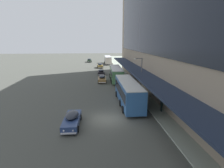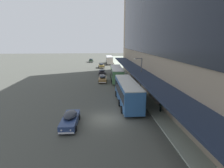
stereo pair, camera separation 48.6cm
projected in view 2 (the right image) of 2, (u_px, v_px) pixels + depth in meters
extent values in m
plane|color=#494B44|center=(104.00, 119.00, 20.94)|extent=(240.00, 240.00, 0.00)
cube|color=#97A191|center=(192.00, 116.00, 21.76)|extent=(10.00, 180.00, 0.15)
cube|color=gray|center=(205.00, 4.00, 18.67)|extent=(6.00, 80.00, 26.08)
cube|color=#1D273B|center=(158.00, 87.00, 20.48)|extent=(3.20, 72.00, 0.24)
cube|color=beige|center=(109.00, 60.00, 72.36)|extent=(2.54, 9.94, 2.66)
cube|color=black|center=(109.00, 59.00, 72.28)|extent=(2.57, 9.15, 1.17)
cube|color=silver|center=(109.00, 56.00, 72.03)|extent=(2.45, 9.94, 0.12)
cube|color=black|center=(109.00, 56.00, 76.94)|extent=(1.21, 0.07, 0.36)
cylinder|color=black|center=(106.00, 62.00, 75.83)|extent=(0.26, 1.00, 1.00)
cylinder|color=black|center=(112.00, 62.00, 75.99)|extent=(0.26, 1.00, 1.00)
cylinder|color=black|center=(107.00, 63.00, 69.58)|extent=(0.26, 1.00, 1.00)
cylinder|color=black|center=(113.00, 63.00, 69.74)|extent=(0.26, 1.00, 1.00)
cube|color=#3263A1|center=(128.00, 92.00, 25.66)|extent=(2.61, 10.77, 2.99)
cube|color=black|center=(128.00, 90.00, 25.58)|extent=(2.64, 9.91, 1.32)
cube|color=silver|center=(128.00, 82.00, 25.29)|extent=(2.50, 10.77, 0.12)
cube|color=black|center=(122.00, 77.00, 30.61)|extent=(1.27, 0.07, 0.36)
cylinder|color=black|center=(116.00, 94.00, 29.42)|extent=(0.26, 1.00, 1.00)
cylinder|color=black|center=(131.00, 93.00, 29.63)|extent=(0.26, 1.00, 1.00)
cylinder|color=black|center=(122.00, 110.00, 22.65)|extent=(0.26, 1.00, 1.00)
cylinder|color=black|center=(141.00, 109.00, 22.86)|extent=(0.26, 1.00, 1.00)
cylinder|color=black|center=(120.00, 103.00, 25.10)|extent=(0.26, 1.00, 1.00)
cylinder|color=black|center=(137.00, 102.00, 25.31)|extent=(0.26, 1.00, 1.00)
cube|color=#538D55|center=(117.00, 74.00, 41.30)|extent=(2.80, 10.93, 2.68)
cube|color=black|center=(117.00, 72.00, 41.22)|extent=(2.81, 10.07, 1.18)
cube|color=silver|center=(117.00, 68.00, 40.97)|extent=(2.70, 10.93, 0.12)
cube|color=black|center=(115.00, 66.00, 46.35)|extent=(1.23, 0.10, 0.36)
cylinder|color=black|center=(111.00, 76.00, 45.11)|extent=(0.28, 1.01, 1.00)
cylinder|color=black|center=(120.00, 75.00, 45.22)|extent=(0.28, 1.01, 1.00)
cylinder|color=black|center=(112.00, 82.00, 38.26)|extent=(0.28, 1.01, 1.00)
cylinder|color=black|center=(123.00, 82.00, 38.37)|extent=(0.28, 1.01, 1.00)
cylinder|color=black|center=(111.00, 79.00, 40.74)|extent=(0.28, 1.01, 1.00)
cylinder|color=black|center=(122.00, 79.00, 40.85)|extent=(0.28, 1.01, 1.00)
cube|color=navy|center=(70.00, 120.00, 19.32)|extent=(1.74, 4.61, 0.76)
ellipsoid|color=#1E232D|center=(70.00, 115.00, 19.40)|extent=(1.49, 2.55, 0.50)
cube|color=silver|center=(66.00, 133.00, 17.10)|extent=(1.55, 0.16, 0.14)
cube|color=silver|center=(74.00, 114.00, 21.64)|extent=(1.55, 0.16, 0.14)
sphere|color=silver|center=(71.00, 130.00, 17.09)|extent=(0.18, 0.18, 0.18)
sphere|color=silver|center=(61.00, 130.00, 17.04)|extent=(0.18, 0.18, 0.18)
cylinder|color=black|center=(76.00, 129.00, 18.05)|extent=(0.15, 0.64, 0.64)
cylinder|color=black|center=(60.00, 129.00, 17.96)|extent=(0.15, 0.64, 0.64)
cylinder|color=black|center=(79.00, 117.00, 20.80)|extent=(0.15, 0.64, 0.64)
cylinder|color=black|center=(65.00, 117.00, 20.72)|extent=(0.15, 0.64, 0.64)
cube|color=black|center=(102.00, 72.00, 49.32)|extent=(1.82, 4.43, 0.76)
ellipsoid|color=#1E232D|center=(102.00, 70.00, 48.96)|extent=(1.58, 2.45, 0.54)
cube|color=silver|center=(102.00, 72.00, 51.56)|extent=(1.68, 0.14, 0.14)
cube|color=silver|center=(102.00, 75.00, 47.19)|extent=(1.68, 0.14, 0.14)
sphere|color=silver|center=(100.00, 71.00, 51.44)|extent=(0.18, 0.18, 0.18)
sphere|color=silver|center=(104.00, 71.00, 51.50)|extent=(0.18, 0.18, 0.18)
cylinder|color=black|center=(99.00, 72.00, 50.66)|extent=(0.15, 0.64, 0.64)
cylinder|color=black|center=(105.00, 72.00, 50.77)|extent=(0.15, 0.64, 0.64)
cylinder|color=black|center=(99.00, 74.00, 48.01)|extent=(0.15, 0.64, 0.64)
cylinder|color=black|center=(105.00, 74.00, 48.12)|extent=(0.15, 0.64, 0.64)
cube|color=olive|center=(103.00, 79.00, 40.24)|extent=(1.91, 4.67, 0.82)
ellipsoid|color=#1E232D|center=(103.00, 76.00, 39.85)|extent=(1.62, 2.59, 0.61)
cube|color=silver|center=(103.00, 78.00, 42.59)|extent=(1.65, 0.18, 0.14)
cube|color=silver|center=(103.00, 83.00, 38.02)|extent=(1.65, 0.18, 0.14)
sphere|color=silver|center=(101.00, 77.00, 42.47)|extent=(0.18, 0.18, 0.18)
sphere|color=silver|center=(105.00, 77.00, 42.50)|extent=(0.18, 0.18, 0.18)
cylinder|color=black|center=(99.00, 79.00, 41.67)|extent=(0.17, 0.65, 0.64)
cylinder|color=black|center=(106.00, 79.00, 41.73)|extent=(0.17, 0.65, 0.64)
cylinder|color=black|center=(99.00, 82.00, 38.90)|extent=(0.17, 0.65, 0.64)
cylinder|color=black|center=(106.00, 82.00, 38.96)|extent=(0.17, 0.65, 0.64)
cube|color=#263B26|center=(91.00, 61.00, 78.55)|extent=(2.01, 4.19, 0.79)
ellipsoid|color=#1E232D|center=(91.00, 59.00, 78.59)|extent=(1.71, 2.33, 0.60)
cube|color=silver|center=(91.00, 62.00, 76.57)|extent=(1.75, 0.19, 0.14)
cube|color=silver|center=(91.00, 61.00, 80.64)|extent=(1.75, 0.19, 0.14)
sphere|color=silver|center=(92.00, 61.00, 76.59)|extent=(0.18, 0.18, 0.18)
sphere|color=silver|center=(90.00, 61.00, 76.47)|extent=(0.18, 0.18, 0.18)
cylinder|color=black|center=(93.00, 62.00, 77.50)|extent=(0.17, 0.65, 0.64)
cylinder|color=black|center=(89.00, 62.00, 77.28)|extent=(0.17, 0.65, 0.64)
cylinder|color=black|center=(93.00, 61.00, 79.96)|extent=(0.17, 0.65, 0.64)
cylinder|color=black|center=(89.00, 61.00, 79.74)|extent=(0.17, 0.65, 0.64)
cube|color=olive|center=(101.00, 66.00, 61.68)|extent=(2.04, 4.26, 0.80)
ellipsoid|color=#1E232D|center=(101.00, 64.00, 61.32)|extent=(1.72, 2.37, 0.61)
cube|color=silver|center=(101.00, 66.00, 63.80)|extent=(1.74, 0.21, 0.14)
cube|color=silver|center=(102.00, 68.00, 59.69)|extent=(1.74, 0.21, 0.14)
sphere|color=silver|center=(100.00, 65.00, 63.63)|extent=(0.18, 0.18, 0.18)
sphere|color=silver|center=(102.00, 65.00, 63.76)|extent=(0.18, 0.18, 0.18)
cylinder|color=black|center=(99.00, 66.00, 62.88)|extent=(0.17, 0.65, 0.64)
cylinder|color=black|center=(104.00, 66.00, 63.11)|extent=(0.17, 0.65, 0.64)
cylinder|color=black|center=(99.00, 67.00, 60.40)|extent=(0.17, 0.65, 0.64)
cylinder|color=black|center=(104.00, 67.00, 60.63)|extent=(0.17, 0.65, 0.64)
cylinder|color=black|center=(160.00, 108.00, 22.88)|extent=(0.16, 0.16, 0.85)
cylinder|color=black|center=(161.00, 109.00, 22.73)|extent=(0.16, 0.16, 0.85)
cube|color=black|center=(161.00, 103.00, 22.62)|extent=(0.26, 0.41, 0.70)
cylinder|color=black|center=(160.00, 102.00, 22.86)|extent=(0.10, 0.10, 0.63)
cylinder|color=black|center=(162.00, 103.00, 22.36)|extent=(0.10, 0.10, 0.63)
sphere|color=tan|center=(161.00, 100.00, 22.51)|extent=(0.22, 0.22, 0.22)
cylinder|color=black|center=(161.00, 99.00, 22.49)|extent=(0.33, 0.33, 0.02)
cylinder|color=black|center=(161.00, 99.00, 22.48)|extent=(0.21, 0.21, 0.12)
cylinder|color=#4C4C51|center=(141.00, 77.00, 29.58)|extent=(0.16, 0.16, 6.31)
cylinder|color=#4C4C51|center=(138.00, 58.00, 28.81)|extent=(1.20, 0.10, 0.10)
ellipsoid|color=silver|center=(135.00, 59.00, 28.78)|extent=(0.44, 0.28, 0.20)
cylinder|color=#B71B0F|center=(137.00, 88.00, 33.69)|extent=(0.20, 0.20, 0.55)
sphere|color=#B71B0F|center=(137.00, 86.00, 33.61)|extent=(0.18, 0.18, 0.18)
cylinder|color=#B71B0F|center=(136.00, 87.00, 33.83)|extent=(0.08, 0.10, 0.08)
cylinder|color=#B71B0F|center=(137.00, 88.00, 33.54)|extent=(0.08, 0.10, 0.08)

